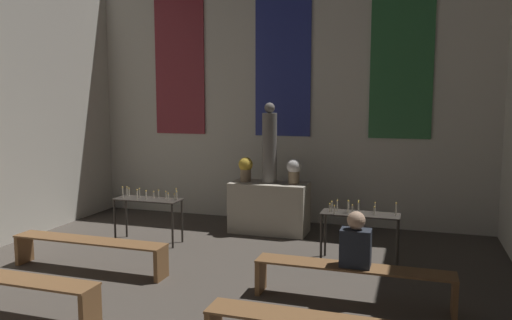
{
  "coord_description": "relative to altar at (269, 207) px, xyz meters",
  "views": [
    {
      "loc": [
        2.53,
        0.14,
        2.45
      ],
      "look_at": [
        0.0,
        8.0,
        1.44
      ],
      "focal_mm": 35.0,
      "sensor_mm": 36.0,
      "label": 1
    }
  ],
  "objects": [
    {
      "name": "pew_third_left",
      "position": [
        -1.86,
        -4.36,
        -0.12
      ],
      "size": [
        2.36,
        0.36,
        0.46
      ],
      "color": "brown",
      "rests_on": "ground_plane"
    },
    {
      "name": "pew_back_right",
      "position": [
        1.86,
        -2.81,
        -0.12
      ],
      "size": [
        2.36,
        0.36,
        0.46
      ],
      "color": "brown",
      "rests_on": "ground_plane"
    },
    {
      "name": "candle_rack_left",
      "position": [
        -1.78,
        -1.28,
        0.19
      ],
      "size": [
        1.15,
        0.41,
        0.96
      ],
      "color": "#332D28",
      "rests_on": "ground_plane"
    },
    {
      "name": "person_seated",
      "position": [
        1.89,
        -2.81,
        0.29
      ],
      "size": [
        0.36,
        0.24,
        0.67
      ],
      "color": "#282D38",
      "rests_on": "pew_back_right"
    },
    {
      "name": "altar",
      "position": [
        0.0,
        0.0,
        0.0
      ],
      "size": [
        1.42,
        0.67,
        0.93
      ],
      "color": "#BCB29E",
      "rests_on": "ground_plane"
    },
    {
      "name": "wall_back",
      "position": [
        0.0,
        0.99,
        2.26
      ],
      "size": [
        8.21,
        0.16,
        5.39
      ],
      "color": "silver",
      "rests_on": "ground_plane"
    },
    {
      "name": "flower_vase_left",
      "position": [
        -0.46,
        -0.0,
        0.72
      ],
      "size": [
        0.27,
        0.27,
        0.45
      ],
      "color": "#937A5B",
      "rests_on": "altar"
    },
    {
      "name": "statue",
      "position": [
        0.0,
        0.0,
        1.15
      ],
      "size": [
        0.27,
        0.27,
        1.46
      ],
      "color": "slate",
      "rests_on": "altar"
    },
    {
      "name": "flower_vase_right",
      "position": [
        0.46,
        -0.0,
        0.72
      ],
      "size": [
        0.27,
        0.27,
        0.45
      ],
      "color": "#937A5B",
      "rests_on": "altar"
    },
    {
      "name": "candle_rack_right",
      "position": [
        1.78,
        -1.28,
        0.19
      ],
      "size": [
        1.15,
        0.41,
        0.96
      ],
      "color": "#332D28",
      "rests_on": "ground_plane"
    },
    {
      "name": "pew_back_left",
      "position": [
        -1.86,
        -2.81,
        -0.12
      ],
      "size": [
        2.36,
        0.36,
        0.46
      ],
      "color": "brown",
      "rests_on": "ground_plane"
    }
  ]
}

